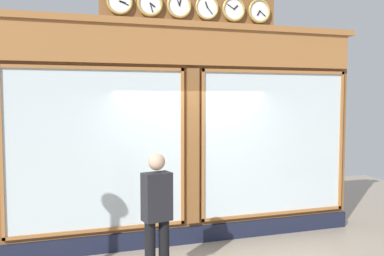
{
  "coord_description": "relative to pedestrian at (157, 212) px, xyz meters",
  "views": [
    {
      "loc": [
        2.13,
        6.53,
        2.39
      ],
      "look_at": [
        0.0,
        0.0,
        1.9
      ],
      "focal_mm": 39.74,
      "sensor_mm": 36.0,
      "label": 1
    }
  ],
  "objects": [
    {
      "name": "shop_facade",
      "position": [
        -0.9,
        -1.42,
        0.91
      ],
      "size": [
        6.07,
        0.42,
        4.13
      ],
      "color": "brown",
      "rests_on": "ground_plane"
    },
    {
      "name": "pedestrian",
      "position": [
        0.0,
        0.0,
        0.0
      ],
      "size": [
        0.4,
        0.29,
        1.69
      ],
      "color": "black",
      "rests_on": "ground_plane"
    }
  ]
}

